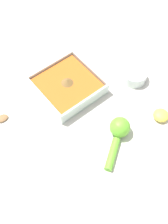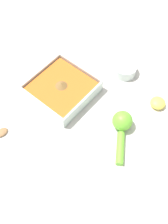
{
  "view_description": "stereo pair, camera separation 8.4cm",
  "coord_description": "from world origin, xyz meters",
  "px_view_note": "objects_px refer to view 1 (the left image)",
  "views": [
    {
      "loc": [
        -0.31,
        -0.42,
        0.74
      ],
      "look_at": [
        -0.03,
        -0.08,
        0.03
      ],
      "focal_mm": 42.0,
      "sensor_mm": 36.0,
      "label": 1
    },
    {
      "loc": [
        -0.36,
        -0.36,
        0.74
      ],
      "look_at": [
        -0.03,
        -0.08,
        0.03
      ],
      "focal_mm": 42.0,
      "sensor_mm": 36.0,
      "label": 2
    }
  ],
  "objects_px": {
    "lemon_half": "(161,115)",
    "lemon_squeezer": "(119,132)",
    "square_dish": "(68,86)",
    "spice_bowl": "(134,76)"
  },
  "relations": [
    {
      "from": "lemon_half",
      "to": "square_dish",
      "type": "bearing_deg",
      "value": 120.72
    },
    {
      "from": "spice_bowl",
      "to": "lemon_squeezer",
      "type": "relative_size",
      "value": 0.55
    },
    {
      "from": "lemon_squeezer",
      "to": "lemon_half",
      "type": "height_order",
      "value": "lemon_squeezer"
    },
    {
      "from": "square_dish",
      "to": "spice_bowl",
      "type": "bearing_deg",
      "value": -28.08
    },
    {
      "from": "square_dish",
      "to": "lemon_half",
      "type": "height_order",
      "value": "square_dish"
    },
    {
      "from": "lemon_squeezer",
      "to": "lemon_half",
      "type": "distance_m",
      "value": 0.16
    },
    {
      "from": "lemon_half",
      "to": "lemon_squeezer",
      "type": "bearing_deg",
      "value": 166.07
    },
    {
      "from": "square_dish",
      "to": "lemon_squeezer",
      "type": "relative_size",
      "value": 1.31
    },
    {
      "from": "spice_bowl",
      "to": "lemon_squeezer",
      "type": "height_order",
      "value": "lemon_squeezer"
    },
    {
      "from": "square_dish",
      "to": "spice_bowl",
      "type": "xyz_separation_m",
      "value": [
        0.21,
        -0.11,
        -0.0
      ]
    }
  ]
}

